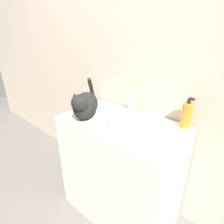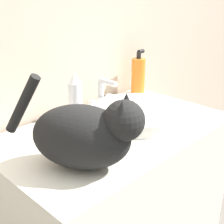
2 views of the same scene
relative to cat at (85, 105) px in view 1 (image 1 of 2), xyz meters
The scene contains 7 objects.
wall_back 0.58m from the cat, 60.57° to the left, with size 6.00×0.05×2.50m.
vanity_cabinet 0.56m from the cat, 26.30° to the left, with size 0.82×0.51×0.80m.
sink_basin 0.38m from the cat, 19.08° to the left, with size 0.35×0.35×0.04m.
faucet 0.46m from the cat, 40.80° to the left, with size 0.13×0.10×0.12m.
cat is the anchor object (origin of this frame).
soap_bottle 0.66m from the cat, 27.91° to the left, with size 0.06×0.06×0.20m.
spray_bottle 0.34m from the cat, 55.56° to the left, with size 0.05×0.05×0.17m.
Camera 1 is at (0.64, -0.59, 1.32)m, focal length 28.00 mm.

